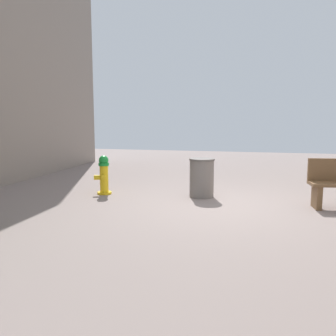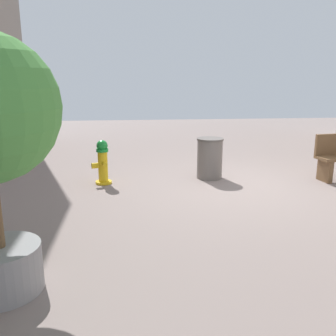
{
  "view_description": "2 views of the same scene",
  "coord_description": "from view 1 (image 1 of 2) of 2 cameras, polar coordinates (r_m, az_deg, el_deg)",
  "views": [
    {
      "loc": [
        -0.65,
        7.13,
        1.74
      ],
      "look_at": [
        1.0,
        0.18,
        0.75
      ],
      "focal_mm": 38.97,
      "sensor_mm": 36.0,
      "label": 1
    },
    {
      "loc": [
        2.09,
        6.75,
        2.1
      ],
      "look_at": [
        1.4,
        -0.11,
        0.39
      ],
      "focal_mm": 39.48,
      "sensor_mm": 36.0,
      "label": 2
    }
  ],
  "objects": [
    {
      "name": "trash_bin",
      "position": [
        8.03,
        5.3,
        -1.52
      ],
      "size": [
        0.56,
        0.56,
        0.85
      ],
      "color": "slate",
      "rests_on": "ground_plane"
    },
    {
      "name": "fire_hydrant",
      "position": [
        8.42,
        -10.02,
        -1.06
      ],
      "size": [
        0.39,
        0.42,
        0.89
      ],
      "color": "gold",
      "rests_on": "ground_plane"
    },
    {
      "name": "ground_plane",
      "position": [
        7.37,
        7.98,
        -5.82
      ],
      "size": [
        23.4,
        23.4,
        0.0
      ],
      "primitive_type": "plane",
      "color": "gray"
    }
  ]
}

